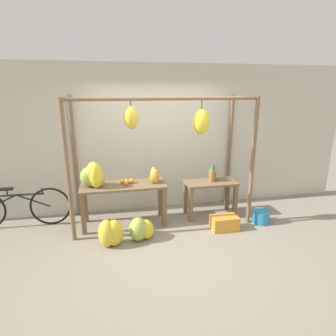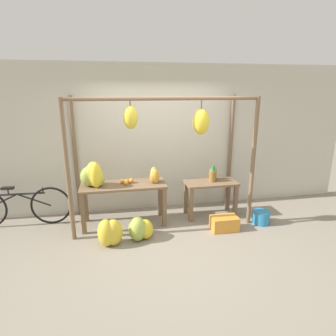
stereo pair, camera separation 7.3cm
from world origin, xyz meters
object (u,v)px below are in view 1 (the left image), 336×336
at_px(banana_pile_ground_right, 140,229).
at_px(papaya_pile, 154,176).
at_px(orange_pile, 127,182).
at_px(blue_bucket, 261,216).
at_px(parked_bicycle, 18,208).
at_px(fruit_crate_white, 224,223).
at_px(pineapple_cluster, 213,173).
at_px(banana_pile_ground_left, 110,233).
at_px(banana_pile_on_table, 94,176).

height_order(banana_pile_ground_right, papaya_pile, papaya_pile).
xyz_separation_m(orange_pile, blue_bucket, (2.34, -0.47, -0.67)).
bearing_deg(parked_bicycle, fruit_crate_white, -13.37).
relative_size(orange_pile, blue_bucket, 0.79).
height_order(pineapple_cluster, papaya_pile, papaya_pile).
relative_size(banana_pile_ground_right, papaya_pile, 1.86).
bearing_deg(banana_pile_ground_left, orange_pile, 64.69).
bearing_deg(pineapple_cluster, orange_pile, -175.93).
relative_size(pineapple_cluster, banana_pile_ground_left, 0.72).
bearing_deg(fruit_crate_white, parked_bicycle, 166.63).
height_order(pineapple_cluster, banana_pile_ground_left, pineapple_cluster).
relative_size(orange_pile, parked_bicycle, 0.14).
height_order(banana_pile_ground_right, blue_bucket, banana_pile_ground_right).
distance_m(blue_bucket, papaya_pile, 2.06).
distance_m(fruit_crate_white, papaya_pile, 1.46).
relative_size(banana_pile_on_table, pineapple_cluster, 1.53).
distance_m(pineapple_cluster, papaya_pile, 1.15).
relative_size(banana_pile_on_table, blue_bucket, 1.68).
height_order(blue_bucket, parked_bicycle, parked_bicycle).
distance_m(fruit_crate_white, parked_bicycle, 3.58).
bearing_deg(parked_bicycle, blue_bucket, -9.68).
bearing_deg(fruit_crate_white, pineapple_cluster, 89.07).
distance_m(pineapple_cluster, banana_pile_ground_right, 1.75).
bearing_deg(parked_bicycle, orange_pile, -7.53).
bearing_deg(papaya_pile, banana_pile_on_table, -179.03).
xyz_separation_m(orange_pile, papaya_pile, (0.47, -0.03, 0.09)).
bearing_deg(papaya_pile, fruit_crate_white, -25.98).
bearing_deg(blue_bucket, fruit_crate_white, -171.84).
bearing_deg(pineapple_cluster, banana_pile_ground_left, -157.21).
bearing_deg(blue_bucket, parked_bicycle, 170.32).
xyz_separation_m(orange_pile, banana_pile_ground_left, (-0.33, -0.70, -0.58)).
xyz_separation_m(fruit_crate_white, blue_bucket, (0.74, 0.11, -0.00)).
distance_m(orange_pile, fruit_crate_white, 1.83).
relative_size(banana_pile_on_table, papaya_pile, 1.83).
bearing_deg(pineapple_cluster, parked_bicycle, 177.80).
distance_m(orange_pile, pineapple_cluster, 1.61).
bearing_deg(orange_pile, banana_pile_on_table, -175.02).
xyz_separation_m(orange_pile, fruit_crate_white, (1.60, -0.58, -0.67)).
xyz_separation_m(banana_pile_ground_left, papaya_pile, (0.81, 0.67, 0.67)).
height_order(banana_pile_on_table, pineapple_cluster, banana_pile_on_table).
height_order(orange_pile, pineapple_cluster, pineapple_cluster).
relative_size(fruit_crate_white, parked_bicycle, 0.26).
relative_size(banana_pile_on_table, banana_pile_ground_left, 1.11).
xyz_separation_m(pineapple_cluster, banana_pile_ground_right, (-1.47, -0.70, -0.64)).
bearing_deg(banana_pile_ground_left, parked_bicycle, 148.48).
bearing_deg(orange_pile, parked_bicycle, 172.47).
bearing_deg(banana_pile_ground_right, blue_bucket, 2.92).
bearing_deg(banana_pile_on_table, blue_bucket, -8.32).
bearing_deg(fruit_crate_white, blue_bucket, 8.16).
xyz_separation_m(orange_pile, banana_pile_ground_right, (0.14, -0.58, -0.62)).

